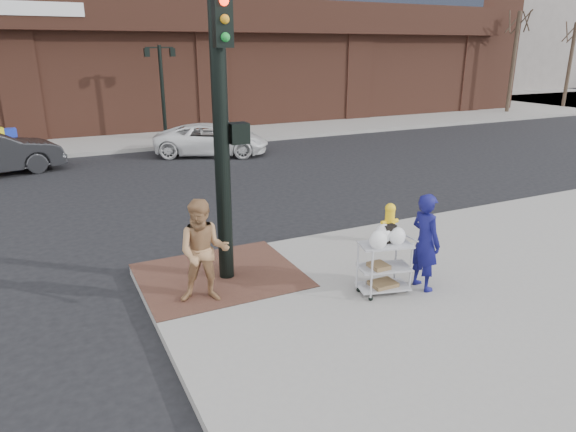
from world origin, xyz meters
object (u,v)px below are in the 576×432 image
lamp_post (162,82)px  woman_blue (425,242)px  traffic_signal_pole (223,127)px  minivan_white (212,139)px  utility_cart (384,263)px  fire_hydrant (390,222)px  pedestrian_tan (204,252)px

lamp_post → woman_blue: size_ratio=2.40×
traffic_signal_pole → minivan_white: size_ratio=1.14×
woman_blue → traffic_signal_pole: bearing=54.3°
utility_cart → woman_blue: bearing=-12.2°
woman_blue → fire_hydrant: woman_blue is taller
utility_cart → minivan_white: bearing=84.4°
woman_blue → minivan_white: 13.25m
lamp_post → minivan_white: bearing=-76.4°
traffic_signal_pole → pedestrian_tan: size_ratio=2.94×
traffic_signal_pole → utility_cart: traffic_signal_pole is taller
traffic_signal_pole → pedestrian_tan: (-0.63, -0.69, -1.83)m
woman_blue → pedestrian_tan: (-3.45, 1.16, 0.02)m
lamp_post → pedestrian_tan: bearing=-101.0°
lamp_post → fire_hydrant: lamp_post is taller
lamp_post → utility_cart: lamp_post is taller
pedestrian_tan → fire_hydrant: 4.35m
pedestrian_tan → utility_cart: pedestrian_tan is taller
lamp_post → traffic_signal_pole: size_ratio=0.80×
pedestrian_tan → utility_cart: size_ratio=1.46×
pedestrian_tan → minivan_white: pedestrian_tan is taller
minivan_white → fire_hydrant: size_ratio=5.18×
traffic_signal_pole → woman_blue: (2.82, -1.85, -1.85)m
lamp_post → woman_blue: lamp_post is taller
pedestrian_tan → minivan_white: (4.04, 12.06, -0.39)m
traffic_signal_pole → utility_cart: 3.47m
traffic_signal_pole → fire_hydrant: size_ratio=5.88×
traffic_signal_pole → pedestrian_tan: bearing=-132.5°
lamp_post → fire_hydrant: (1.14, -15.07, -2.03)m
lamp_post → minivan_white: size_ratio=0.91×
woman_blue → minivan_white: bearing=-5.0°
pedestrian_tan → fire_hydrant: (4.25, 0.84, -0.42)m
woman_blue → fire_hydrant: 2.19m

